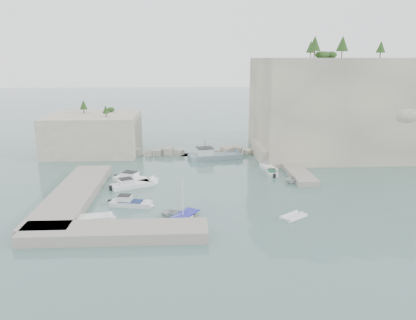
{
  "coord_description": "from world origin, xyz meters",
  "views": [
    {
      "loc": [
        -2.91,
        -49.29,
        16.91
      ],
      "look_at": [
        0.0,
        6.0,
        3.0
      ],
      "focal_mm": 35.0,
      "sensor_mm": 36.0,
      "label": 1
    }
  ],
  "objects_px": {
    "motorboat_a": "(136,181)",
    "tender_east_d": "(275,167)",
    "motorboat_d": "(131,206)",
    "tender_east_c": "(269,169)",
    "tender_east_a": "(293,183)",
    "tender_east_b": "(272,174)",
    "inflatable_dinghy": "(293,218)",
    "motorboat_b": "(132,187)",
    "motorboat_e": "(95,221)",
    "work_boat": "(215,159)",
    "rowboat": "(183,220)"
  },
  "relations": [
    {
      "from": "work_boat",
      "to": "motorboat_b",
      "type": "bearing_deg",
      "value": -140.58
    },
    {
      "from": "motorboat_d",
      "to": "tender_east_b",
      "type": "xyz_separation_m",
      "value": [
        19.38,
        12.35,
        0.0
      ]
    },
    {
      "from": "motorboat_b",
      "to": "tender_east_a",
      "type": "bearing_deg",
      "value": -23.46
    },
    {
      "from": "work_boat",
      "to": "tender_east_b",
      "type": "bearing_deg",
      "value": -64.19
    },
    {
      "from": "rowboat",
      "to": "tender_east_a",
      "type": "height_order",
      "value": "tender_east_a"
    },
    {
      "from": "tender_east_c",
      "to": "motorboat_b",
      "type": "bearing_deg",
      "value": 97.68
    },
    {
      "from": "motorboat_b",
      "to": "tender_east_b",
      "type": "bearing_deg",
      "value": -11.25
    },
    {
      "from": "tender_east_b",
      "to": "inflatable_dinghy",
      "type": "bearing_deg",
      "value": 176.6
    },
    {
      "from": "motorboat_a",
      "to": "tender_east_d",
      "type": "relative_size",
      "value": 1.58
    },
    {
      "from": "inflatable_dinghy",
      "to": "tender_east_d",
      "type": "bearing_deg",
      "value": 46.51
    },
    {
      "from": "motorboat_a",
      "to": "work_boat",
      "type": "relative_size",
      "value": 0.69
    },
    {
      "from": "tender_east_a",
      "to": "tender_east_c",
      "type": "distance_m",
      "value": 7.44
    },
    {
      "from": "inflatable_dinghy",
      "to": "tender_east_c",
      "type": "bearing_deg",
      "value": 50.06
    },
    {
      "from": "tender_east_a",
      "to": "work_boat",
      "type": "xyz_separation_m",
      "value": [
        -9.97,
        14.54,
        0.0
      ]
    },
    {
      "from": "tender_east_a",
      "to": "tender_east_b",
      "type": "relative_size",
      "value": 0.79
    },
    {
      "from": "tender_east_d",
      "to": "motorboat_e",
      "type": "bearing_deg",
      "value": 127.75
    },
    {
      "from": "tender_east_a",
      "to": "tender_east_b",
      "type": "bearing_deg",
      "value": 7.99
    },
    {
      "from": "motorboat_a",
      "to": "tender_east_c",
      "type": "xyz_separation_m",
      "value": [
        20.06,
        5.31,
        0.0
      ]
    },
    {
      "from": "tender_east_a",
      "to": "tender_east_b",
      "type": "xyz_separation_m",
      "value": [
        -2.14,
        4.32,
        0.0
      ]
    },
    {
      "from": "motorboat_e",
      "to": "tender_east_d",
      "type": "distance_m",
      "value": 32.06
    },
    {
      "from": "inflatable_dinghy",
      "to": "motorboat_a",
      "type": "bearing_deg",
      "value": 105.8
    },
    {
      "from": "inflatable_dinghy",
      "to": "tender_east_a",
      "type": "bearing_deg",
      "value": 39.08
    },
    {
      "from": "rowboat",
      "to": "tender_east_a",
      "type": "distance_m",
      "value": 19.82
    },
    {
      "from": "tender_east_a",
      "to": "tender_east_c",
      "type": "relative_size",
      "value": 0.71
    },
    {
      "from": "motorboat_b",
      "to": "motorboat_e",
      "type": "bearing_deg",
      "value": -127.63
    },
    {
      "from": "rowboat",
      "to": "tender_east_d",
      "type": "height_order",
      "value": "tender_east_d"
    },
    {
      "from": "rowboat",
      "to": "tender_east_d",
      "type": "distance_m",
      "value": 25.85
    },
    {
      "from": "tender_east_b",
      "to": "motorboat_d",
      "type": "bearing_deg",
      "value": 123.08
    },
    {
      "from": "work_boat",
      "to": "motorboat_a",
      "type": "bearing_deg",
      "value": -145.4
    },
    {
      "from": "motorboat_d",
      "to": "tender_east_c",
      "type": "height_order",
      "value": "motorboat_d"
    },
    {
      "from": "inflatable_dinghy",
      "to": "tender_east_d",
      "type": "xyz_separation_m",
      "value": [
        2.7,
        21.5,
        0.0
      ]
    },
    {
      "from": "motorboat_b",
      "to": "work_boat",
      "type": "height_order",
      "value": "work_boat"
    },
    {
      "from": "motorboat_d",
      "to": "tender_east_a",
      "type": "bearing_deg",
      "value": 31.09
    },
    {
      "from": "rowboat",
      "to": "motorboat_d",
      "type": "bearing_deg",
      "value": 87.59
    },
    {
      "from": "motorboat_b",
      "to": "motorboat_a",
      "type": "bearing_deg",
      "value": 61.51
    },
    {
      "from": "tender_east_b",
      "to": "work_boat",
      "type": "relative_size",
      "value": 0.39
    },
    {
      "from": "tender_east_a",
      "to": "motorboat_a",
      "type": "bearing_deg",
      "value": 66.9
    },
    {
      "from": "tender_east_a",
      "to": "tender_east_d",
      "type": "distance_m",
      "value": 8.73
    },
    {
      "from": "tender_east_a",
      "to": "motorboat_b",
      "type": "bearing_deg",
      "value": 73.42
    },
    {
      "from": "rowboat",
      "to": "tender_east_c",
      "type": "height_order",
      "value": "rowboat"
    },
    {
      "from": "rowboat",
      "to": "tender_east_b",
      "type": "height_order",
      "value": "rowboat"
    },
    {
      "from": "motorboat_b",
      "to": "tender_east_c",
      "type": "relative_size",
      "value": 1.47
    },
    {
      "from": "tender_east_c",
      "to": "motorboat_a",
      "type": "bearing_deg",
      "value": 91.3
    },
    {
      "from": "motorboat_a",
      "to": "rowboat",
      "type": "relative_size",
      "value": 1.41
    },
    {
      "from": "inflatable_dinghy",
      "to": "tender_east_d",
      "type": "distance_m",
      "value": 21.67
    },
    {
      "from": "tender_east_d",
      "to": "tender_east_c",
      "type": "bearing_deg",
      "value": 134.01
    },
    {
      "from": "motorboat_d",
      "to": "tender_east_b",
      "type": "height_order",
      "value": "motorboat_d"
    },
    {
      "from": "motorboat_e",
      "to": "motorboat_d",
      "type": "xyz_separation_m",
      "value": [
        3.31,
        4.31,
        0.0
      ]
    },
    {
      "from": "motorboat_d",
      "to": "work_boat",
      "type": "bearing_deg",
      "value": 73.54
    },
    {
      "from": "tender_east_b",
      "to": "tender_east_d",
      "type": "distance_m",
      "value": 4.63
    }
  ]
}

